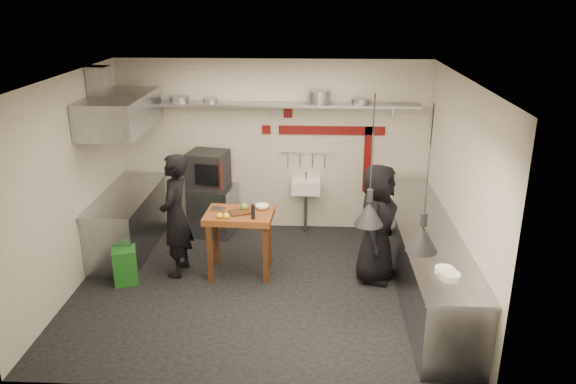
{
  "coord_description": "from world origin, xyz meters",
  "views": [
    {
      "loc": [
        0.67,
        -6.72,
        3.79
      ],
      "look_at": [
        0.33,
        0.3,
        1.26
      ],
      "focal_mm": 35.0,
      "sensor_mm": 36.0,
      "label": 1
    }
  ],
  "objects_px": {
    "green_bin": "(125,265)",
    "chef_left": "(176,216)",
    "combi_oven": "(208,169)",
    "oven_stand": "(213,210)",
    "chef_right": "(377,224)",
    "prep_table": "(240,243)"
  },
  "relations": [
    {
      "from": "green_bin",
      "to": "prep_table",
      "type": "xyz_separation_m",
      "value": [
        1.54,
        0.34,
        0.21
      ]
    },
    {
      "from": "green_bin",
      "to": "chef_left",
      "type": "relative_size",
      "value": 0.29
    },
    {
      "from": "combi_oven",
      "to": "prep_table",
      "type": "relative_size",
      "value": 0.64
    },
    {
      "from": "oven_stand",
      "to": "chef_right",
      "type": "height_order",
      "value": "chef_right"
    },
    {
      "from": "oven_stand",
      "to": "prep_table",
      "type": "relative_size",
      "value": 0.87
    },
    {
      "from": "oven_stand",
      "to": "green_bin",
      "type": "xyz_separation_m",
      "value": [
        -0.92,
        -1.72,
        -0.15
      ]
    },
    {
      "from": "chef_right",
      "to": "green_bin",
      "type": "bearing_deg",
      "value": 113.16
    },
    {
      "from": "green_bin",
      "to": "chef_left",
      "type": "xyz_separation_m",
      "value": [
        0.67,
        0.3,
        0.62
      ]
    },
    {
      "from": "combi_oven",
      "to": "chef_left",
      "type": "height_order",
      "value": "chef_left"
    },
    {
      "from": "combi_oven",
      "to": "chef_right",
      "type": "distance_m",
      "value": 2.97
    },
    {
      "from": "chef_right",
      "to": "chef_left",
      "type": "bearing_deg",
      "value": 107.88
    },
    {
      "from": "oven_stand",
      "to": "combi_oven",
      "type": "relative_size",
      "value": 1.36
    },
    {
      "from": "prep_table",
      "to": "chef_left",
      "type": "relative_size",
      "value": 0.53
    },
    {
      "from": "chef_right",
      "to": "oven_stand",
      "type": "bearing_deg",
      "value": 78.43
    },
    {
      "from": "oven_stand",
      "to": "combi_oven",
      "type": "xyz_separation_m",
      "value": [
        -0.06,
        0.03,
        0.69
      ]
    },
    {
      "from": "prep_table",
      "to": "chef_right",
      "type": "height_order",
      "value": "chef_right"
    },
    {
      "from": "green_bin",
      "to": "oven_stand",
      "type": "bearing_deg",
      "value": 61.83
    },
    {
      "from": "oven_stand",
      "to": "chef_left",
      "type": "relative_size",
      "value": 0.46
    },
    {
      "from": "green_bin",
      "to": "prep_table",
      "type": "height_order",
      "value": "prep_table"
    },
    {
      "from": "prep_table",
      "to": "chef_left",
      "type": "distance_m",
      "value": 0.97
    },
    {
      "from": "oven_stand",
      "to": "combi_oven",
      "type": "distance_m",
      "value": 0.69
    },
    {
      "from": "chef_right",
      "to": "prep_table",
      "type": "bearing_deg",
      "value": 106.18
    }
  ]
}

